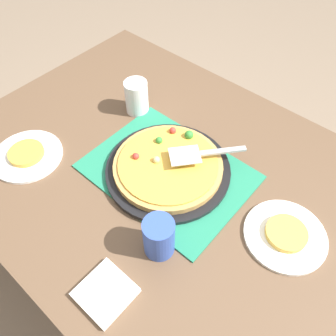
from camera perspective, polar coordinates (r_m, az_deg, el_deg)
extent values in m
plane|color=#84705B|center=(1.69, 0.00, -16.51)|extent=(8.00, 8.00, 0.00)
cube|color=brown|center=(1.05, 0.00, -1.19)|extent=(1.40, 1.00, 0.03)
cube|color=brown|center=(1.85, -6.12, 10.33)|extent=(0.07, 0.07, 0.72)
cube|color=#237F5B|center=(1.03, 0.00, -0.59)|extent=(0.48, 0.36, 0.01)
cylinder|color=black|center=(1.03, 0.00, -0.24)|extent=(0.38, 0.38, 0.01)
cylinder|color=tan|center=(1.01, 0.00, 0.35)|extent=(0.33, 0.33, 0.02)
cylinder|color=gold|center=(1.00, 0.00, 0.82)|extent=(0.30, 0.30, 0.01)
sphere|color=red|center=(1.01, 2.54, 2.40)|extent=(0.03, 0.03, 0.03)
sphere|color=#338433|center=(1.05, -1.52, 4.72)|extent=(0.02, 0.02, 0.02)
sphere|color=#338433|center=(1.07, 3.58, 5.61)|extent=(0.03, 0.03, 0.03)
sphere|color=#E5CC7F|center=(1.00, -1.98, 1.39)|extent=(0.02, 0.02, 0.02)
sphere|color=red|center=(1.08, 0.80, 6.36)|extent=(0.02, 0.02, 0.02)
sphere|color=#338433|center=(1.00, 2.12, 1.04)|extent=(0.02, 0.02, 0.02)
sphere|color=red|center=(1.01, -5.47, 2.00)|extent=(0.02, 0.02, 0.02)
cylinder|color=white|center=(0.97, 19.19, -10.73)|extent=(0.22, 0.22, 0.01)
cylinder|color=white|center=(1.16, -22.68, 1.93)|extent=(0.22, 0.22, 0.01)
cylinder|color=#EAB747|center=(0.95, 19.39, -10.36)|extent=(0.11, 0.11, 0.02)
cylinder|color=gold|center=(1.15, -22.87, 2.35)|extent=(0.11, 0.11, 0.02)
cylinder|color=#3351AD|center=(0.85, -1.55, -11.59)|extent=(0.08, 0.08, 0.12)
cylinder|color=white|center=(1.20, -5.34, 11.87)|extent=(0.08, 0.08, 0.12)
cube|color=silver|center=(0.99, 2.87, 2.13)|extent=(0.11, 0.11, 0.00)
cube|color=#B2B2B7|center=(1.01, 9.28, 2.86)|extent=(0.10, 0.12, 0.01)
cube|color=white|center=(0.87, -10.53, -19.99)|extent=(0.12, 0.12, 0.02)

